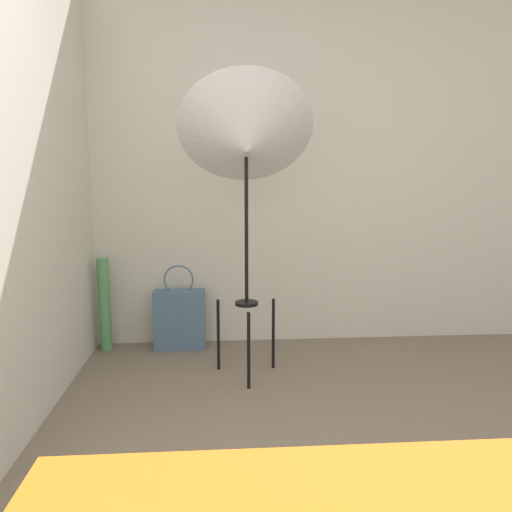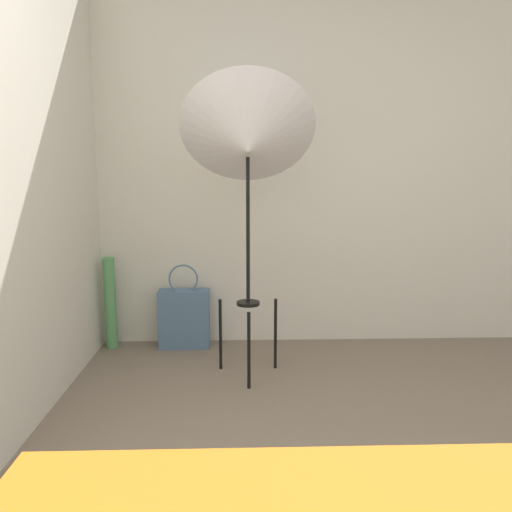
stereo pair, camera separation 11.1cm
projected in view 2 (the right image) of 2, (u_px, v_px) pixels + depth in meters
wall_back at (291, 166)px, 3.60m from camera, size 8.00×0.05×2.60m
wall_side_left at (8, 161)px, 2.24m from camera, size 0.05×8.00×2.60m
photo_umbrella at (248, 141)px, 2.90m from camera, size 0.81×0.70×1.82m
tote_bag at (184, 318)px, 3.59m from camera, size 0.36×0.15×0.61m
paper_roll at (110, 303)px, 3.56m from camera, size 0.08×0.08×0.66m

